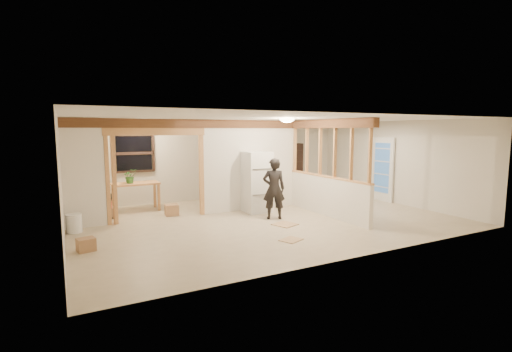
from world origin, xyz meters
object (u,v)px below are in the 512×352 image
work_table (136,197)px  bookshelf (290,168)px  woman (274,189)px  shop_vac (103,207)px  refrigerator (257,182)px

work_table → bookshelf: bearing=5.3°
bookshelf → woman: bearing=-128.7°
woman → shop_vac: bearing=-4.2°
refrigerator → bookshelf: bearing=41.4°
bookshelf → shop_vac: bearing=-169.3°
work_table → bookshelf: bookshelf is taller
work_table → shop_vac: bearing=-146.2°
refrigerator → bookshelf: size_ratio=0.94×
woman → bookshelf: 4.03m
shop_vac → bookshelf: (6.33, 1.19, 0.56)m
refrigerator → woman: 0.92m
work_table → refrigerator: bearing=-30.4°
refrigerator → woman: refrigerator is taller
refrigerator → work_table: refrigerator is taller
work_table → shop_vac: (-0.91, -0.63, -0.07)m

